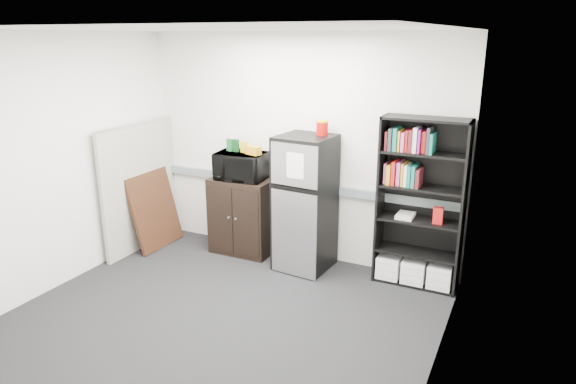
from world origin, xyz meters
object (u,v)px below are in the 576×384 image
object	(u,v)px
bookshelf	(420,205)
cabinet	(243,216)
microwave	(241,166)
refrigerator	(305,203)
cubicle_partition	(140,186)

from	to	relation	value
bookshelf	cabinet	xyz separation A→B (m)	(-2.17, -0.06, -0.43)
microwave	refrigerator	size ratio (longest dim) A/B	0.38
cubicle_partition	cabinet	distance (m)	1.37
bookshelf	cabinet	world-z (taller)	bookshelf
bookshelf	cabinet	distance (m)	2.21
bookshelf	microwave	distance (m)	2.18
cubicle_partition	microwave	xyz separation A→B (m)	(1.26, 0.40, 0.31)
cubicle_partition	cabinet	world-z (taller)	cubicle_partition
bookshelf	microwave	world-z (taller)	bookshelf
bookshelf	cubicle_partition	size ratio (longest dim) A/B	1.14
cubicle_partition	bookshelf	bearing A→B (deg)	8.06
bookshelf	refrigerator	world-z (taller)	bookshelf
cubicle_partition	cabinet	xyz separation A→B (m)	(1.26, 0.42, -0.33)
cabinet	refrigerator	size ratio (longest dim) A/B	0.61
cabinet	microwave	bearing A→B (deg)	-90.00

